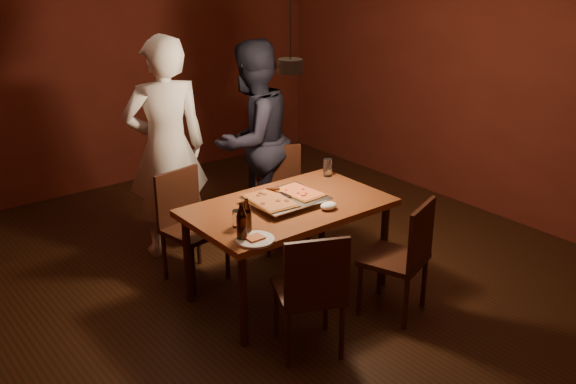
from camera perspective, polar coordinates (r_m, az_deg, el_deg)
room_shell at (r=4.75m, az=0.20°, el=6.97°), size 6.00×6.00×6.00m
dining_table at (r=4.82m, az=0.00°, el=-1.92°), size 1.50×0.90×0.75m
chair_far_left at (r=5.20m, az=-8.97°, el=-2.07°), size 0.48×0.48×0.49m
chair_far_right at (r=5.71m, az=-0.64°, el=0.40°), size 0.55×0.55×0.49m
chair_near_left at (r=4.15m, az=2.16°, el=-8.15°), size 0.56×0.56×0.49m
chair_near_right at (r=4.67m, az=10.43°, el=-4.97°), size 0.54×0.54×0.49m
pizza_tray at (r=4.80m, az=-0.17°, el=-0.76°), size 0.58×0.49×0.05m
pizza_meat at (r=4.71m, az=-1.59°, el=-0.75°), size 0.30×0.44×0.02m
pizza_cheese at (r=4.87m, az=1.05°, el=-0.01°), size 0.25×0.38×0.02m
spatula at (r=4.81m, az=-0.22°, el=-0.20°), size 0.15×0.26×0.04m
beer_bottle_a at (r=4.18m, az=-4.15°, el=-2.69°), size 0.07×0.07×0.26m
beer_bottle_b at (r=4.29m, az=-3.69°, el=-2.16°), size 0.06×0.06×0.24m
water_glass_left at (r=4.41m, az=-4.48°, el=-2.38°), size 0.08×0.08×0.12m
water_glass_right at (r=5.36m, az=3.53°, el=2.17°), size 0.07×0.07×0.15m
plate_slice at (r=4.22m, az=-2.96°, el=-4.23°), size 0.26×0.26×0.03m
napkin at (r=4.70m, az=3.63°, el=-1.23°), size 0.13×0.10×0.06m
diner_white at (r=5.52m, az=-10.76°, el=3.82°), size 0.78×0.61×1.91m
diner_dark at (r=5.83m, az=-3.19°, el=4.59°), size 1.03×0.89×1.81m
pendant_lamp at (r=4.68m, az=0.20°, el=11.26°), size 0.18×0.18×1.10m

